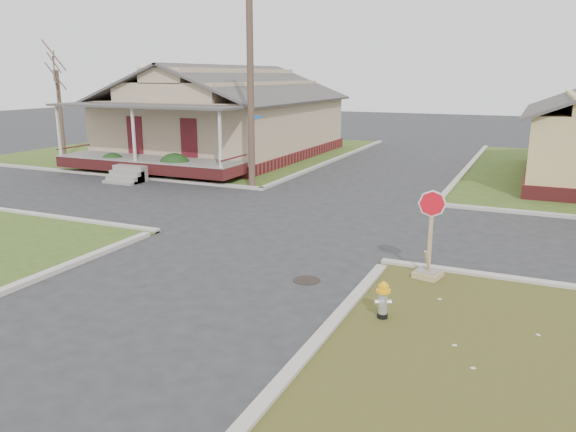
% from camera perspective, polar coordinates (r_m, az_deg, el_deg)
% --- Properties ---
extents(ground, '(120.00, 120.00, 0.00)m').
position_cam_1_polar(ground, '(14.60, -5.37, -4.66)').
color(ground, '#29292B').
rests_on(ground, ground).
extents(verge_far_left, '(19.00, 19.00, 0.05)m').
position_cam_1_polar(verge_far_left, '(36.28, -9.30, 6.57)').
color(verge_far_left, '#374F1C').
rests_on(verge_far_left, ground).
extents(curbs, '(80.00, 40.00, 0.12)m').
position_cam_1_polar(curbs, '(18.92, 2.09, -0.21)').
color(curbs, '#B0AB9F').
rests_on(curbs, ground).
extents(manhole, '(0.64, 0.64, 0.01)m').
position_cam_1_polar(manhole, '(13.26, 1.91, -6.54)').
color(manhole, black).
rests_on(manhole, ground).
extents(corner_house, '(10.10, 15.50, 5.30)m').
position_cam_1_polar(corner_house, '(33.36, -6.35, 9.92)').
color(corner_house, maroon).
rests_on(corner_house, ground).
extents(utility_pole, '(1.80, 0.28, 9.00)m').
position_cam_1_polar(utility_pole, '(23.65, -3.84, 14.05)').
color(utility_pole, '#463128').
rests_on(utility_pole, ground).
extents(tree_far_left, '(0.22, 0.22, 4.90)m').
position_cam_1_polar(tree_far_left, '(34.64, -22.10, 9.50)').
color(tree_far_left, '#463128').
rests_on(tree_far_left, verge_far_left).
extents(fire_hydrant, '(0.28, 0.28, 0.76)m').
position_cam_1_polar(fire_hydrant, '(11.21, 9.65, -8.21)').
color(fire_hydrant, black).
rests_on(fire_hydrant, ground).
extents(stop_sign, '(0.60, 0.58, 2.11)m').
position_cam_1_polar(stop_sign, '(13.58, 14.12, -4.24)').
color(stop_sign, tan).
rests_on(stop_sign, ground).
extents(hedge_left, '(1.35, 1.11, 1.03)m').
position_cam_1_polar(hedge_left, '(28.47, -17.37, 5.18)').
color(hedge_left, '#173B15').
rests_on(hedge_left, verge_far_left).
extents(hedge_right, '(1.50, 1.23, 1.15)m').
position_cam_1_polar(hedge_right, '(26.37, -11.43, 4.99)').
color(hedge_right, '#173B15').
rests_on(hedge_right, verge_far_left).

